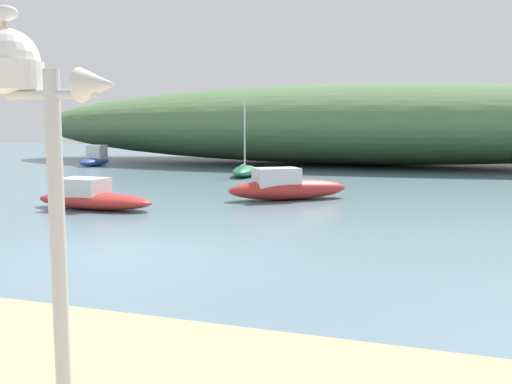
% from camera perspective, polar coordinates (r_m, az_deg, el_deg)
% --- Properties ---
extents(ground_plane, '(120.00, 120.00, 0.00)m').
position_cam_1_polar(ground_plane, '(11.48, -12.30, -6.40)').
color(ground_plane, slate).
extents(distant_hill, '(49.25, 15.68, 5.39)m').
position_cam_1_polar(distant_hill, '(39.56, 9.40, 6.75)').
color(distant_hill, '#517547').
rests_on(distant_hill, ground).
extents(mast_structure, '(1.22, 0.54, 3.10)m').
position_cam_1_polar(mast_structure, '(4.66, -22.49, 8.69)').
color(mast_structure, silver).
rests_on(mast_structure, beach_sand).
extents(seagull_on_radar, '(0.28, 0.16, 0.21)m').
position_cam_1_polar(seagull_on_radar, '(4.82, -24.24, 16.29)').
color(seagull_on_radar, orange).
rests_on(seagull_on_radar, mast_structure).
extents(sailboat_inner_mooring, '(1.84, 3.78, 3.83)m').
position_cam_1_polar(sailboat_inner_mooring, '(29.09, -1.14, 2.17)').
color(sailboat_inner_mooring, '#287A4C').
rests_on(sailboat_inner_mooring, ground).
extents(motorboat_east_reach, '(4.10, 1.45, 0.96)m').
position_cam_1_polar(motorboat_east_reach, '(18.33, -16.27, -0.53)').
color(motorboat_east_reach, '#B72D28').
rests_on(motorboat_east_reach, ground).
extents(motorboat_near_shore, '(1.57, 3.32, 1.35)m').
position_cam_1_polar(motorboat_near_shore, '(38.31, -15.89, 3.26)').
color(motorboat_near_shore, '#2D4C9E').
rests_on(motorboat_near_shore, ground).
extents(motorboat_centre_water, '(4.25, 3.56, 1.12)m').
position_cam_1_polar(motorboat_centre_water, '(19.81, 3.04, 0.52)').
color(motorboat_centre_water, '#B72D28').
rests_on(motorboat_centre_water, ground).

